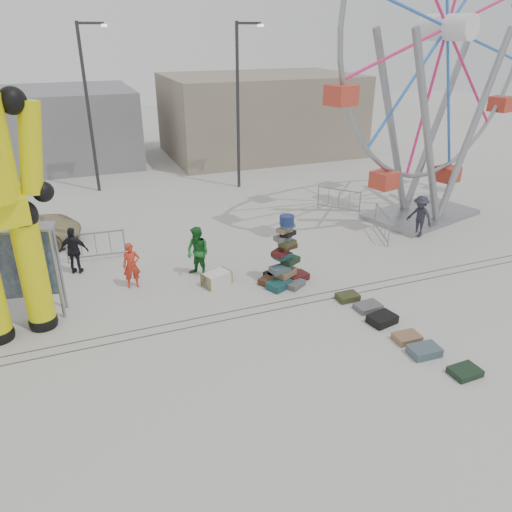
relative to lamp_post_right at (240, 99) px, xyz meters
name	(u,v)px	position (x,y,z in m)	size (l,w,h in m)	color
ground	(291,318)	(-3.09, -13.00, -4.48)	(90.00, 90.00, 0.00)	#9E9E99
track_line_near	(283,308)	(-3.09, -12.40, -4.48)	(40.00, 0.04, 0.01)	#47443F
track_line_far	(278,302)	(-3.09, -12.00, -4.48)	(40.00, 0.04, 0.01)	#47443F
building_right	(260,115)	(3.91, 7.00, -1.98)	(12.00, 8.00, 5.00)	gray
building_left	(49,127)	(-9.09, 9.00, -2.28)	(10.00, 8.00, 4.40)	gray
lamp_post_right	(240,99)	(0.00, 0.00, 0.00)	(1.41, 0.25, 8.00)	#2D2D30
lamp_post_left	(89,101)	(-7.00, 2.00, 0.00)	(1.41, 0.25, 8.00)	#2D2D30
suitcase_tower	(284,264)	(-2.35, -10.84, -3.82)	(1.80, 1.56, 2.36)	#194A4D
ferris_wheel	(443,55)	(5.96, -7.26, 2.25)	(11.42, 4.06, 13.67)	gray
steamer_trunk	(217,279)	(-4.50, -10.19, -4.27)	(0.91, 0.53, 0.43)	silver
row_case_0	(348,297)	(-1.00, -12.64, -4.38)	(0.67, 0.48, 0.19)	#3A3E1F
row_case_1	(368,307)	(-0.73, -13.37, -4.40)	(0.77, 0.54, 0.17)	#5A5D62
row_case_2	(382,319)	(-0.77, -14.17, -4.36)	(0.78, 0.58, 0.25)	black
row_case_3	(407,338)	(-0.66, -15.17, -4.39)	(0.70, 0.51, 0.19)	#8E6948
row_case_4	(424,351)	(-0.64, -15.86, -4.37)	(0.79, 0.54, 0.23)	#485E67
row_case_5	(465,372)	(-0.24, -16.90, -4.40)	(0.73, 0.54, 0.17)	#192E1E
barricade_dummy_b	(21,254)	(-10.48, -6.58, -3.93)	(2.00, 0.10, 1.10)	gray
barricade_dummy_c	(96,246)	(-7.98, -6.78, -3.93)	(2.00, 0.10, 1.10)	gray
barricade_wheel_front	(382,224)	(2.92, -8.65, -3.93)	(2.00, 0.10, 1.10)	gray
barricade_wheel_back	(339,200)	(2.83, -5.38, -3.93)	(2.00, 0.10, 1.10)	gray
pedestrian_red	(132,266)	(-7.07, -9.34, -3.72)	(0.56, 0.37, 1.53)	red
pedestrian_green	(198,252)	(-4.87, -9.37, -3.60)	(0.85, 0.67, 1.76)	#196523
pedestrian_black	(74,251)	(-8.72, -7.60, -3.65)	(0.97, 0.40, 1.66)	black
pedestrian_grey	(420,216)	(4.36, -9.12, -3.64)	(1.09, 0.63, 1.69)	#23242F
parked_suv	(15,230)	(-10.72, -4.35, -3.82)	(2.19, 4.76, 1.32)	tan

